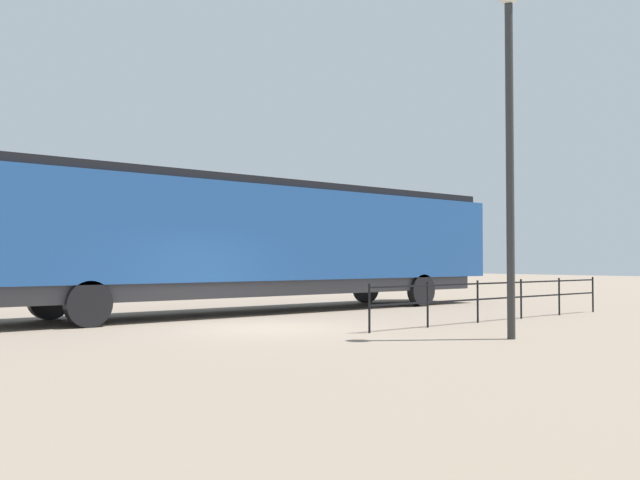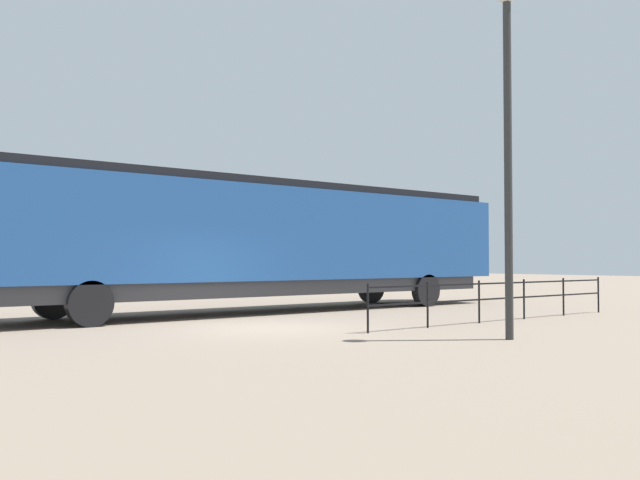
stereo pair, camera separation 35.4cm
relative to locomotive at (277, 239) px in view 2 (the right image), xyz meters
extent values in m
plane|color=#756656|center=(4.19, -3.28, -2.24)|extent=(120.00, 120.00, 0.00)
cube|color=navy|center=(0.00, -0.55, 0.12)|extent=(3.06, 18.16, 2.72)
cube|color=black|center=(0.00, 7.26, -0.29)|extent=(2.93, 2.52, 1.91)
cube|color=black|center=(0.00, -0.55, 1.60)|extent=(2.75, 17.43, 0.24)
cube|color=#38383D|center=(0.00, -0.55, -1.46)|extent=(2.75, 16.71, 0.45)
cylinder|color=black|center=(-1.38, 5.26, -1.69)|extent=(0.30, 1.10, 1.10)
cylinder|color=black|center=(1.38, 5.26, -1.69)|extent=(0.30, 1.10, 1.10)
cylinder|color=black|center=(-1.38, -6.37, -1.69)|extent=(0.30, 1.10, 1.10)
cylinder|color=black|center=(1.38, -6.37, -1.69)|extent=(0.30, 1.10, 1.10)
cylinder|color=#2D2D2D|center=(9.13, -0.75, 1.19)|extent=(0.16, 0.16, 6.86)
cube|color=black|center=(6.50, 2.59, -1.25)|extent=(0.04, 9.47, 0.04)
cube|color=black|center=(6.50, 2.59, -1.65)|extent=(0.04, 9.47, 0.04)
cylinder|color=black|center=(6.50, -2.15, -1.70)|extent=(0.05, 0.05, 1.07)
cylinder|color=black|center=(6.50, -0.25, -1.70)|extent=(0.05, 0.05, 1.07)
cylinder|color=black|center=(6.50, 1.64, -1.70)|extent=(0.05, 0.05, 1.07)
cylinder|color=black|center=(6.50, 3.53, -1.70)|extent=(0.05, 0.05, 1.07)
cylinder|color=black|center=(6.50, 5.43, -1.70)|extent=(0.05, 0.05, 1.07)
cylinder|color=black|center=(6.50, 7.32, -1.70)|extent=(0.05, 0.05, 1.07)
camera|label=1|loc=(17.17, -12.43, -0.68)|focal=38.26mm
camera|label=2|loc=(17.40, -12.16, -0.68)|focal=38.26mm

